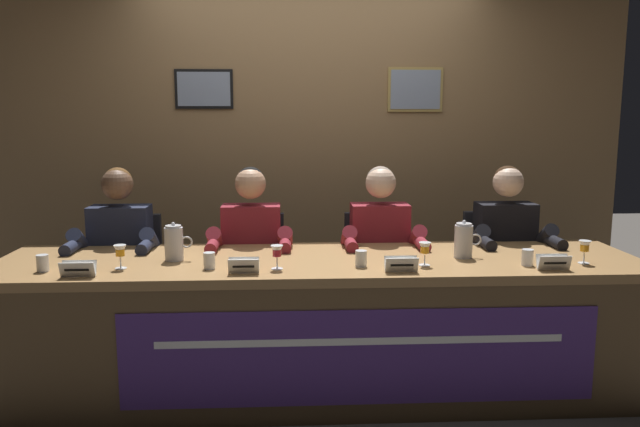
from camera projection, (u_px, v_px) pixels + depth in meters
name	position (u px, v px, depth m)	size (l,w,h in m)	color
ground_plane	(320.00, 388.00, 3.52)	(12.00, 12.00, 0.00)	#4C4742
wall_back_panelled	(310.00, 146.00, 4.67)	(4.72, 0.14, 2.60)	#937047
conference_table	(322.00, 306.00, 3.32)	(3.52, 0.86, 0.76)	olive
chair_far_left	(128.00, 288.00, 3.99)	(0.44, 0.44, 0.90)	black
panelist_far_left	(118.00, 253.00, 3.75)	(0.51, 0.48, 1.22)	black
nameplate_far_left	(78.00, 269.00, 3.00)	(0.17, 0.06, 0.08)	white
juice_glass_far_left	(120.00, 252.00, 3.16)	(0.06, 0.06, 0.12)	white
water_cup_far_left	(43.00, 264.00, 3.11)	(0.06, 0.06, 0.08)	silver
chair_center_left	(254.00, 286.00, 4.03)	(0.44, 0.44, 0.90)	black
panelist_center_left	(251.00, 251.00, 3.79)	(0.51, 0.48, 1.22)	black
nameplate_center_left	(244.00, 266.00, 3.07)	(0.15, 0.06, 0.08)	white
juice_glass_center_left	(277.00, 253.00, 3.15)	(0.06, 0.06, 0.12)	white
water_cup_center_left	(209.00, 261.00, 3.16)	(0.06, 0.06, 0.08)	silver
chair_center_right	(376.00, 284.00, 4.07)	(0.44, 0.44, 0.90)	black
panelist_center_right	(381.00, 250.00, 3.83)	(0.51, 0.48, 1.22)	black
nameplate_center_right	(401.00, 264.00, 3.10)	(0.16, 0.06, 0.08)	white
juice_glass_center_right	(425.00, 249.00, 3.22)	(0.06, 0.06, 0.12)	white
water_cup_center_right	(361.00, 259.00, 3.21)	(0.06, 0.06, 0.08)	silver
chair_far_right	(496.00, 282.00, 4.11)	(0.44, 0.44, 0.90)	black
panelist_far_right	(509.00, 248.00, 3.87)	(0.51, 0.48, 1.22)	black
nameplate_far_right	(554.00, 262.00, 3.14)	(0.16, 0.06, 0.08)	white
juice_glass_far_right	(585.00, 248.00, 3.27)	(0.06, 0.06, 0.12)	white
water_cup_far_right	(527.00, 258.00, 3.24)	(0.06, 0.06, 0.08)	silver
water_pitcher_left_side	(174.00, 243.00, 3.34)	(0.15, 0.10, 0.21)	silver
water_pitcher_right_side	(464.00, 241.00, 3.41)	(0.15, 0.10, 0.21)	silver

